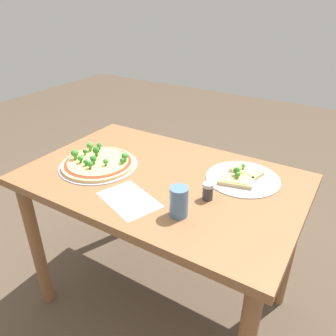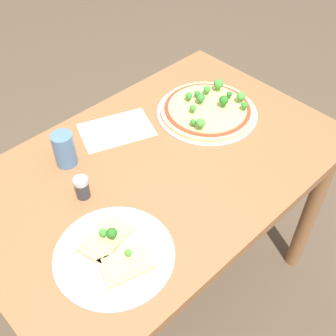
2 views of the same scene
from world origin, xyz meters
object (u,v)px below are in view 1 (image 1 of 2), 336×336
dining_table (162,198)px  drinking_cup (179,202)px  pizza_tray_whole (98,163)px  condiment_shaker (208,191)px  pizza_tray_slice (242,177)px

dining_table → drinking_cup: (-0.20, 0.20, 0.17)m
pizza_tray_whole → condiment_shaker: pizza_tray_whole is taller
pizza_tray_whole → pizza_tray_slice: bearing=-159.2°
dining_table → pizza_tray_whole: pizza_tray_whole is taller
pizza_tray_slice → dining_table: bearing=28.1°
pizza_tray_whole → pizza_tray_slice: size_ratio=1.13×
condiment_shaker → drinking_cup: bearing=73.6°
dining_table → drinking_cup: 0.33m
dining_table → condiment_shaker: size_ratio=17.03×
pizza_tray_slice → drinking_cup: drinking_cup is taller
drinking_cup → condiment_shaker: 0.15m
pizza_tray_slice → condiment_shaker: 0.22m
pizza_tray_whole → condiment_shaker: size_ratio=5.11×
drinking_cup → dining_table: bearing=-45.0°
condiment_shaker → pizza_tray_whole: bearing=1.5°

